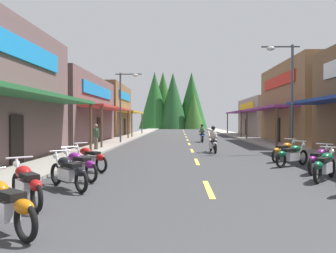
% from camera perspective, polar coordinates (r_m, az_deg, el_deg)
% --- Properties ---
extents(ground, '(10.28, 88.77, 0.10)m').
position_cam_1_polar(ground, '(30.67, 3.38, -2.57)').
color(ground, '#38383A').
extents(sidewalk_left, '(2.35, 88.77, 0.12)m').
position_cam_1_polar(sidewalk_left, '(31.14, -8.32, -2.33)').
color(sidewalk_left, gray).
rests_on(sidewalk_left, ground).
extents(sidewalk_right, '(2.35, 88.77, 0.12)m').
position_cam_1_polar(sidewalk_right, '(31.47, 14.97, -2.32)').
color(sidewalk_right, '#9E9991').
rests_on(sidewalk_right, ground).
extents(centerline_dashes, '(0.16, 65.95, 0.01)m').
position_cam_1_polar(centerline_dashes, '(35.20, 3.19, -2.02)').
color(centerline_dashes, '#E0C64C').
rests_on(centerline_dashes, ground).
extents(storefront_left_middle, '(9.11, 13.28, 5.50)m').
position_cam_1_polar(storefront_left_middle, '(29.53, -18.57, 2.68)').
color(storefront_left_middle, brown).
rests_on(storefront_left_middle, ground).
extents(storefront_left_far, '(9.13, 11.36, 6.20)m').
position_cam_1_polar(storefront_left_far, '(42.33, -12.24, 2.67)').
color(storefront_left_far, brown).
rests_on(storefront_left_far, ground).
extents(storefront_right_middle, '(10.53, 11.79, 6.58)m').
position_cam_1_polar(storefront_right_middle, '(31.11, 25.88, 3.52)').
color(storefront_right_middle, olive).
rests_on(storefront_right_middle, ground).
extents(storefront_right_far, '(9.82, 11.81, 4.56)m').
position_cam_1_polar(storefront_right_far, '(43.40, 18.30, 1.53)').
color(storefront_right_far, gray).
rests_on(storefront_right_far, ground).
extents(streetlamp_left, '(2.13, 0.30, 5.72)m').
position_cam_1_polar(streetlamp_left, '(27.47, -7.35, 4.97)').
color(streetlamp_left, '#474C51').
rests_on(streetlamp_left, ground).
extents(streetlamp_right, '(2.13, 0.30, 6.12)m').
position_cam_1_polar(streetlamp_right, '(20.16, 19.39, 7.00)').
color(streetlamp_right, '#474C51').
rests_on(streetlamp_right, ground).
extents(motorcycle_parked_right_2, '(1.41, 1.74, 1.04)m').
position_cam_1_polar(motorcycle_parked_right_2, '(11.69, 24.98, -5.93)').
color(motorcycle_parked_right_2, black).
rests_on(motorcycle_parked_right_2, ground).
extents(motorcycle_parked_right_3, '(1.48, 1.68, 1.04)m').
position_cam_1_polar(motorcycle_parked_right_3, '(13.22, 24.25, -5.12)').
color(motorcycle_parked_right_3, black).
rests_on(motorcycle_parked_right_3, ground).
extents(motorcycle_parked_right_4, '(1.76, 1.38, 1.04)m').
position_cam_1_polar(motorcycle_parked_right_4, '(14.72, 20.22, -4.47)').
color(motorcycle_parked_right_4, black).
rests_on(motorcycle_parked_right_4, ground).
extents(motorcycle_parked_right_5, '(1.62, 1.54, 1.04)m').
position_cam_1_polar(motorcycle_parked_right_5, '(16.32, 19.10, -3.93)').
color(motorcycle_parked_right_5, black).
rests_on(motorcycle_parked_right_5, ground).
extents(motorcycle_parked_left_0, '(1.78, 1.36, 1.04)m').
position_cam_1_polar(motorcycle_parked_left_0, '(6.40, -26.11, -11.69)').
color(motorcycle_parked_left_0, black).
rests_on(motorcycle_parked_left_0, ground).
extents(motorcycle_parked_left_1, '(1.46, 1.70, 1.04)m').
position_cam_1_polar(motorcycle_parked_left_1, '(8.19, -22.86, -8.88)').
color(motorcycle_parked_left_1, black).
rests_on(motorcycle_parked_left_1, ground).
extents(motorcycle_parked_left_2, '(1.57, 1.60, 1.04)m').
position_cam_1_polar(motorcycle_parked_left_2, '(9.72, -16.51, -7.28)').
color(motorcycle_parked_left_2, black).
rests_on(motorcycle_parked_left_2, ground).
extents(motorcycle_parked_left_3, '(1.65, 1.51, 1.04)m').
position_cam_1_polar(motorcycle_parked_left_3, '(11.09, -14.93, -6.24)').
color(motorcycle_parked_left_3, black).
rests_on(motorcycle_parked_left_3, ground).
extents(motorcycle_parked_left_4, '(1.73, 1.42, 1.04)m').
position_cam_1_polar(motorcycle_parked_left_4, '(12.94, -13.19, -5.19)').
color(motorcycle_parked_left_4, black).
rests_on(motorcycle_parked_left_4, ground).
extents(rider_cruising_lead, '(0.60, 2.14, 1.57)m').
position_cam_1_polar(rider_cruising_lead, '(19.84, 7.64, -2.52)').
color(rider_cruising_lead, black).
rests_on(rider_cruising_lead, ground).
extents(rider_cruising_trailing, '(0.60, 2.14, 1.57)m').
position_cam_1_polar(rider_cruising_trailing, '(29.39, 5.78, -1.36)').
color(rider_cruising_trailing, black).
rests_on(rider_cruising_trailing, ground).
extents(pedestrian_by_shop, '(0.46, 0.43, 1.67)m').
position_cam_1_polar(pedestrian_by_shop, '(21.06, -12.09, -1.48)').
color(pedestrian_by_shop, '#726659').
rests_on(pedestrian_by_shop, ground).
extents(treeline_backdrop, '(15.57, 11.88, 13.40)m').
position_cam_1_polar(treeline_backdrop, '(77.14, 0.45, 4.18)').
color(treeline_backdrop, '#215A23').
rests_on(treeline_backdrop, ground).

